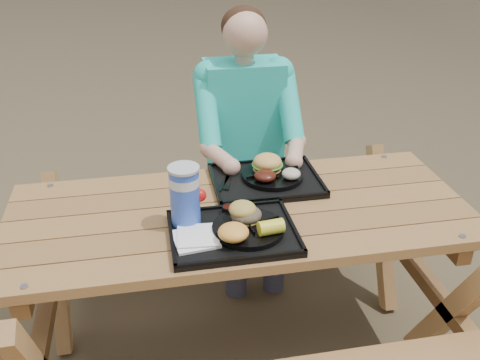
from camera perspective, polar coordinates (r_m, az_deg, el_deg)
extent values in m
plane|color=#999999|center=(2.56, 0.00, -17.68)|extent=(60.00, 60.00, 0.00)
cube|color=black|center=(1.92, -0.76, -5.76)|extent=(0.45, 0.35, 0.02)
cube|color=black|center=(2.27, 2.78, -0.14)|extent=(0.45, 0.35, 0.02)
cylinder|color=black|center=(1.92, 0.89, -5.18)|extent=(0.26, 0.26, 0.02)
cylinder|color=black|center=(2.27, 3.47, 0.49)|extent=(0.26, 0.26, 0.02)
cube|color=white|center=(1.87, -4.77, -6.21)|extent=(0.17, 0.17, 0.02)
cylinder|color=blue|center=(1.92, -5.89, -1.78)|extent=(0.11, 0.11, 0.22)
cylinder|color=black|center=(2.01, -1.20, -3.20)|extent=(0.05, 0.05, 0.03)
cylinder|color=yellow|center=(2.01, 0.02, -3.19)|extent=(0.06, 0.06, 0.03)
ellipsoid|color=#FFB343|center=(1.83, -0.71, -5.60)|extent=(0.11, 0.11, 0.05)
cube|color=black|center=(2.23, -1.33, -0.21)|extent=(0.06, 0.14, 0.01)
ellipsoid|color=#46160E|center=(2.20, 2.70, 0.46)|extent=(0.09, 0.09, 0.04)
ellipsoid|color=beige|center=(2.23, 5.48, 0.67)|extent=(0.08, 0.08, 0.04)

